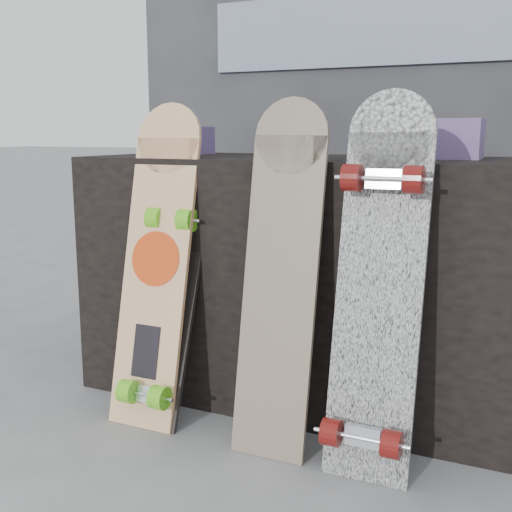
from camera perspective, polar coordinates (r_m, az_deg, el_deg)
The scene contains 10 objects.
ground at distance 1.84m, azimuth 1.10°, elevation -17.70°, with size 60.00×60.00×0.00m, color slate.
vendor_table at distance 2.13m, azimuth 6.57°, elevation -2.12°, with size 1.60×0.60×0.80m, color black.
booth at distance 2.91m, azimuth 12.37°, elevation 15.09°, with size 2.40×0.22×2.20m.
merch_box_purple at distance 2.43m, azimuth -6.24°, elevation 10.18°, with size 0.18×0.12×0.10m, color navy.
merch_box_small at distance 2.05m, azimuth 17.50°, elevation 9.90°, with size 0.14×0.14×0.12m, color navy.
merch_box_flat at distance 2.17m, azimuth 13.92°, elevation 9.32°, with size 0.22×0.10×0.06m, color #D1B78C.
longboard_geisha at distance 1.98m, azimuth -8.77°, elevation 0.14°, with size 0.22×0.25×0.97m.
longboard_celtic at distance 1.75m, azimuth 2.28°, elevation -0.92°, with size 0.21×0.20×0.98m.
longboard_cascadia at distance 1.65m, azimuth 10.85°, elevation -2.22°, with size 0.22×0.27×0.99m.
skateboard_dark at distance 1.99m, azimuth -7.88°, elevation -3.12°, with size 0.18×0.34×0.79m.
Camera 1 is at (0.65, -1.47, 0.88)m, focal length 45.00 mm.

